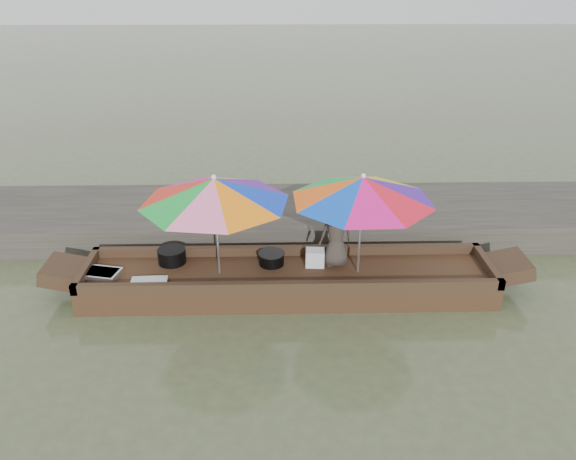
{
  "coord_description": "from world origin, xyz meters",
  "views": [
    {
      "loc": [
        -0.17,
        -7.3,
        4.56
      ],
      "look_at": [
        0.0,
        0.1,
        1.0
      ],
      "focal_mm": 35.0,
      "sensor_mm": 36.0,
      "label": 1
    }
  ],
  "objects_px": {
    "tray_scallop": "(149,284)",
    "umbrella_stern": "(360,224)",
    "charcoal_grill": "(271,259)",
    "umbrella_bow": "(217,226)",
    "boat_hull": "(288,282)",
    "vendor": "(336,234)",
    "supply_bag": "(315,258)",
    "tray_crayfish": "(102,274)",
    "cooking_pot": "(172,256)"
  },
  "relations": [
    {
      "from": "vendor",
      "to": "umbrella_stern",
      "type": "relative_size",
      "value": 0.5
    },
    {
      "from": "supply_bag",
      "to": "vendor",
      "type": "xyz_separation_m",
      "value": [
        0.31,
        0.02,
        0.38
      ]
    },
    {
      "from": "vendor",
      "to": "supply_bag",
      "type": "bearing_deg",
      "value": -6.87
    },
    {
      "from": "tray_scallop",
      "to": "umbrella_bow",
      "type": "relative_size",
      "value": 0.24
    },
    {
      "from": "charcoal_grill",
      "to": "supply_bag",
      "type": "xyz_separation_m",
      "value": [
        0.66,
        -0.05,
        0.04
      ]
    },
    {
      "from": "tray_scallop",
      "to": "umbrella_stern",
      "type": "relative_size",
      "value": 0.25
    },
    {
      "from": "boat_hull",
      "to": "vendor",
      "type": "xyz_separation_m",
      "value": [
        0.72,
        0.22,
        0.69
      ]
    },
    {
      "from": "cooking_pot",
      "to": "tray_crayfish",
      "type": "relative_size",
      "value": 0.82
    },
    {
      "from": "tray_crayfish",
      "to": "boat_hull",
      "type": "bearing_deg",
      "value": 1.64
    },
    {
      "from": "tray_scallop",
      "to": "charcoal_grill",
      "type": "bearing_deg",
      "value": 18.83
    },
    {
      "from": "tray_crayfish",
      "to": "charcoal_grill",
      "type": "xyz_separation_m",
      "value": [
        2.5,
        0.33,
        0.04
      ]
    },
    {
      "from": "cooking_pot",
      "to": "supply_bag",
      "type": "xyz_separation_m",
      "value": [
        2.2,
        -0.14,
        0.02
      ]
    },
    {
      "from": "umbrella_stern",
      "to": "boat_hull",
      "type": "bearing_deg",
      "value": 180.0
    },
    {
      "from": "boat_hull",
      "to": "tray_crayfish",
      "type": "bearing_deg",
      "value": -178.36
    },
    {
      "from": "tray_crayfish",
      "to": "charcoal_grill",
      "type": "relative_size",
      "value": 1.37
    },
    {
      "from": "tray_crayfish",
      "to": "umbrella_stern",
      "type": "xyz_separation_m",
      "value": [
        3.79,
        0.08,
        0.73
      ]
    },
    {
      "from": "boat_hull",
      "to": "vendor",
      "type": "relative_size",
      "value": 5.92
    },
    {
      "from": "tray_crayfish",
      "to": "umbrella_stern",
      "type": "relative_size",
      "value": 0.25
    },
    {
      "from": "charcoal_grill",
      "to": "umbrella_stern",
      "type": "relative_size",
      "value": 0.18
    },
    {
      "from": "cooking_pot",
      "to": "charcoal_grill",
      "type": "height_order",
      "value": "cooking_pot"
    },
    {
      "from": "tray_crayfish",
      "to": "charcoal_grill",
      "type": "distance_m",
      "value": 2.52
    },
    {
      "from": "boat_hull",
      "to": "umbrella_stern",
      "type": "distance_m",
      "value": 1.41
    },
    {
      "from": "supply_bag",
      "to": "tray_scallop",
      "type": "bearing_deg",
      "value": -167.32
    },
    {
      "from": "cooking_pot",
      "to": "charcoal_grill",
      "type": "bearing_deg",
      "value": -3.27
    },
    {
      "from": "cooking_pot",
      "to": "umbrella_bow",
      "type": "distance_m",
      "value": 1.06
    },
    {
      "from": "cooking_pot",
      "to": "vendor",
      "type": "bearing_deg",
      "value": -2.69
    },
    {
      "from": "supply_bag",
      "to": "umbrella_bow",
      "type": "relative_size",
      "value": 0.13
    },
    {
      "from": "umbrella_bow",
      "to": "tray_crayfish",
      "type": "bearing_deg",
      "value": -177.39
    },
    {
      "from": "umbrella_bow",
      "to": "umbrella_stern",
      "type": "relative_size",
      "value": 1.04
    },
    {
      "from": "supply_bag",
      "to": "umbrella_stern",
      "type": "height_order",
      "value": "umbrella_stern"
    },
    {
      "from": "boat_hull",
      "to": "tray_scallop",
      "type": "xyz_separation_m",
      "value": [
        -2.01,
        -0.35,
        0.21
      ]
    },
    {
      "from": "cooking_pot",
      "to": "umbrella_stern",
      "type": "bearing_deg",
      "value": -6.86
    },
    {
      "from": "umbrella_bow",
      "to": "boat_hull",
      "type": "bearing_deg",
      "value": 0.0
    },
    {
      "from": "vendor",
      "to": "umbrella_bow",
      "type": "height_order",
      "value": "umbrella_bow"
    },
    {
      "from": "cooking_pot",
      "to": "vendor",
      "type": "distance_m",
      "value": 2.54
    },
    {
      "from": "charcoal_grill",
      "to": "supply_bag",
      "type": "distance_m",
      "value": 0.67
    },
    {
      "from": "supply_bag",
      "to": "umbrella_bow",
      "type": "distance_m",
      "value": 1.59
    },
    {
      "from": "boat_hull",
      "to": "tray_scallop",
      "type": "bearing_deg",
      "value": -170.19
    },
    {
      "from": "umbrella_stern",
      "to": "umbrella_bow",
      "type": "bearing_deg",
      "value": 180.0
    },
    {
      "from": "boat_hull",
      "to": "tray_scallop",
      "type": "relative_size",
      "value": 11.71
    },
    {
      "from": "boat_hull",
      "to": "umbrella_bow",
      "type": "height_order",
      "value": "umbrella_bow"
    },
    {
      "from": "vendor",
      "to": "umbrella_stern",
      "type": "bearing_deg",
      "value": 134.0
    },
    {
      "from": "vendor",
      "to": "umbrella_stern",
      "type": "height_order",
      "value": "umbrella_stern"
    },
    {
      "from": "cooking_pot",
      "to": "vendor",
      "type": "relative_size",
      "value": 0.41
    },
    {
      "from": "boat_hull",
      "to": "umbrella_stern",
      "type": "xyz_separation_m",
      "value": [
        1.05,
        0.0,
        0.95
      ]
    },
    {
      "from": "umbrella_stern",
      "to": "supply_bag",
      "type": "bearing_deg",
      "value": 162.63
    },
    {
      "from": "supply_bag",
      "to": "vendor",
      "type": "relative_size",
      "value": 0.27
    },
    {
      "from": "umbrella_bow",
      "to": "umbrella_stern",
      "type": "xyz_separation_m",
      "value": [
        2.07,
        0.0,
        0.0
      ]
    },
    {
      "from": "boat_hull",
      "to": "cooking_pot",
      "type": "height_order",
      "value": "cooking_pot"
    },
    {
      "from": "tray_crayfish",
      "to": "umbrella_stern",
      "type": "height_order",
      "value": "umbrella_stern"
    }
  ]
}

